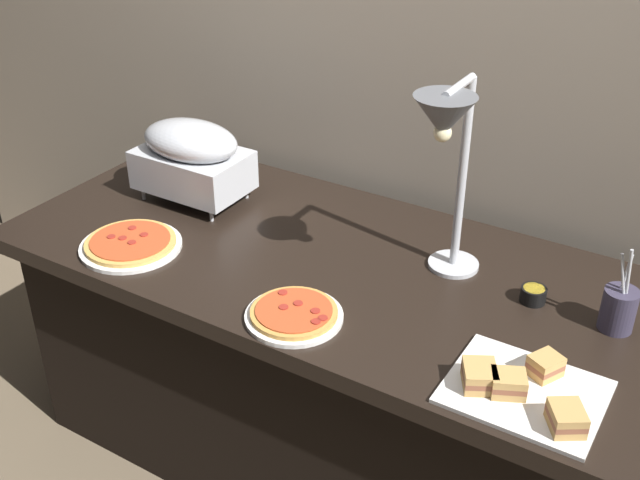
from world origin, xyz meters
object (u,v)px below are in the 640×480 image
Objects in this scene: chafing_dish at (192,156)px; pizza_plate_front at (131,244)px; sauce_cup_near at (533,294)px; pizza_plate_center at (294,314)px; sandwich_platter at (523,389)px; utensil_holder at (619,309)px; heat_lamp at (447,137)px.

chafing_dish is 0.37m from pizza_plate_front.
sauce_cup_near is (1.07, 0.34, 0.01)m from pizza_plate_front.
chafing_dish is 1.40× the size of pizza_plate_center.
pizza_plate_front is 1.17m from sandwich_platter.
sandwich_platter is at bearing -1.13° from pizza_plate_front.
chafing_dish is 1.50× the size of utensil_holder.
heat_lamp is at bearing -171.14° from utensil_holder.
pizza_plate_front and pizza_plate_center have the same top height.
pizza_plate_front is at bearing -82.99° from chafing_dish.
pizza_plate_front is 1.27× the size of utensil_holder.
heat_lamp is at bearing -162.36° from sauce_cup_near.
heat_lamp is 2.23× the size of pizza_plate_center.
sauce_cup_near reaches higher than pizza_plate_center.
pizza_plate_center is (-0.24, -0.31, -0.42)m from heat_lamp.
sauce_cup_near is 0.21m from utensil_holder.
heat_lamp is 0.97m from pizza_plate_front.
sandwich_platter is 4.99× the size of sauce_cup_near.
pizza_plate_front is at bearing -162.27° from sauce_cup_near.
chafing_dish is 1.04× the size of sandwich_platter.
chafing_dish is 5.17× the size of sauce_cup_near.
chafing_dish reaches higher than pizza_plate_front.
pizza_plate_front is at bearing -162.25° from heat_lamp.
pizza_plate_front is 0.59m from pizza_plate_center.
sandwich_platter is at bearing -74.96° from sauce_cup_near.
heat_lamp is 0.48m from sauce_cup_near.
chafing_dish is 0.75m from pizza_plate_center.
heat_lamp is at bearing 17.75° from pizza_plate_front.
chafing_dish reaches higher than sauce_cup_near.
chafing_dish is at bearing 179.78° from utensil_holder.
sandwich_platter is 1.45× the size of utensil_holder.
utensil_holder is (1.32, -0.01, -0.09)m from chafing_dish.
utensil_holder reaches higher than pizza_plate_center.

